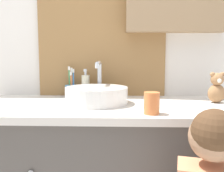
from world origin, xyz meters
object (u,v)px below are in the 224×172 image
(sink_basin, at_px, (97,94))
(drinking_cup, at_px, (152,103))
(toothbrush_holder, at_px, (72,90))
(teddy_bear, at_px, (217,88))
(soap_dispenser, at_px, (86,86))

(sink_basin, xyz_separation_m, drinking_cup, (0.26, -0.24, 0.00))
(sink_basin, relative_size, drinking_cup, 3.98)
(sink_basin, xyz_separation_m, toothbrush_holder, (-0.17, 0.21, -0.00))
(toothbrush_holder, bearing_deg, teddy_bear, -11.91)
(teddy_bear, distance_m, drinking_cup, 0.47)
(toothbrush_holder, bearing_deg, drinking_cup, -45.81)
(sink_basin, height_order, toothbrush_holder, sink_basin)
(sink_basin, height_order, teddy_bear, sink_basin)
(drinking_cup, bearing_deg, soap_dispenser, 128.02)
(toothbrush_holder, bearing_deg, sink_basin, -49.78)
(sink_basin, relative_size, soap_dispenser, 2.20)
(toothbrush_holder, xyz_separation_m, soap_dispenser, (0.09, -0.00, 0.03))
(sink_basin, relative_size, teddy_bear, 2.29)
(teddy_bear, bearing_deg, toothbrush_holder, 168.09)
(sink_basin, xyz_separation_m, soap_dispenser, (-0.09, 0.20, 0.02))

